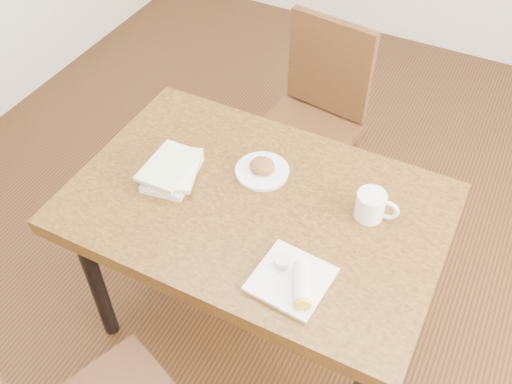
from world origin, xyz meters
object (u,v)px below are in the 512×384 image
at_px(plate_scone, 262,169).
at_px(book_stack, 173,170).
at_px(coffee_mug, 372,205).
at_px(chair_far, 314,111).
at_px(plate_burrito, 294,281).
at_px(table, 256,218).

distance_m(plate_scone, book_stack, 0.31).
relative_size(plate_scone, coffee_mug, 1.33).
relative_size(chair_far, plate_scone, 4.98).
xyz_separation_m(chair_far, book_stack, (-0.21, -0.80, 0.23)).
bearing_deg(book_stack, coffee_mug, 11.30).
relative_size(chair_far, coffee_mug, 6.61).
bearing_deg(coffee_mug, chair_far, 124.70).
distance_m(coffee_mug, plate_burrito, 0.38).
bearing_deg(chair_far, plate_scone, -84.89).
distance_m(table, coffee_mug, 0.40).
relative_size(table, chair_far, 1.32).
xyz_separation_m(plate_scone, book_stack, (-0.27, -0.15, 0.01)).
height_order(table, plate_burrito, plate_burrito).
relative_size(coffee_mug, book_stack, 0.57).
height_order(table, coffee_mug, coffee_mug).
distance_m(plate_scone, plate_burrito, 0.48).
bearing_deg(coffee_mug, plate_scone, 177.38).
bearing_deg(book_stack, chair_far, 75.11).
distance_m(table, plate_scone, 0.17).
distance_m(table, chair_far, 0.80).
relative_size(chair_far, plate_burrito, 4.10).
relative_size(table, plate_scone, 6.55).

